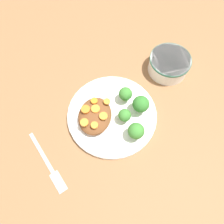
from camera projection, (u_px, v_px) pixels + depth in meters
name	position (u px, v px, depth m)	size (l,w,h in m)	color
ground_plane	(112.00, 116.00, 0.64)	(4.00, 4.00, 0.00)	#8C603D
plate	(112.00, 115.00, 0.63)	(0.26, 0.26, 0.02)	white
dip_bowl	(169.00, 64.00, 0.68)	(0.13, 0.13, 0.05)	white
stew_mound	(95.00, 116.00, 0.61)	(0.09, 0.11, 0.03)	brown
broccoli_floret_0	(125.00, 115.00, 0.59)	(0.04, 0.04, 0.05)	#759E51
broccoli_floret_1	(141.00, 104.00, 0.60)	(0.05, 0.05, 0.06)	#759E51
broccoli_floret_2	(136.00, 131.00, 0.57)	(0.04, 0.04, 0.06)	#759E51
broccoli_floret_3	(125.00, 94.00, 0.62)	(0.04, 0.04, 0.05)	#7FA85B
carrot_slice_0	(96.00, 109.00, 0.59)	(0.02, 0.02, 0.01)	orange
carrot_slice_1	(84.00, 123.00, 0.58)	(0.02, 0.02, 0.01)	orange
carrot_slice_2	(103.00, 116.00, 0.58)	(0.02, 0.02, 0.01)	orange
carrot_slice_3	(94.00, 101.00, 0.60)	(0.02, 0.02, 0.01)	orange
carrot_slice_4	(95.00, 125.00, 0.57)	(0.02, 0.02, 0.01)	orange
carrot_slice_5	(107.00, 101.00, 0.60)	(0.02, 0.02, 0.00)	orange
carrot_slice_6	(86.00, 109.00, 0.59)	(0.02, 0.02, 0.01)	orange
fork	(50.00, 167.00, 0.58)	(0.14, 0.15, 0.01)	#B3B3B3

